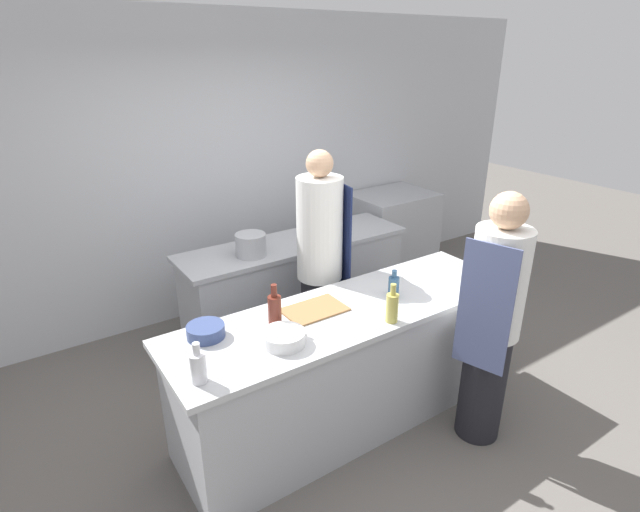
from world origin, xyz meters
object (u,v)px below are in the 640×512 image
bottle_wine (394,286)px  bottle_cooking_oil (198,367)px  chef_at_stove (320,267)px  stockpot (251,245)px  bottle_olive_oil (275,310)px  oven_range (391,235)px  bottle_vinegar (392,307)px  bowl_prep_small (284,338)px  bowl_mixing_large (206,331)px  chef_at_prep_near (492,323)px

bottle_wine → bottle_cooking_oil: 1.47m
chef_at_stove → stockpot: size_ratio=7.25×
bottle_olive_oil → stockpot: (0.39, 1.10, -0.02)m
oven_range → chef_at_stove: bearing=-147.3°
oven_range → bottle_vinegar: bottle_vinegar is taller
bottle_cooking_oil → bowl_prep_small: (0.53, 0.07, -0.05)m
bottle_wine → bowl_mixing_large: bearing=170.3°
bottle_cooking_oil → stockpot: 1.68m
bottle_wine → bottle_cooking_oil: size_ratio=0.84×
bowl_prep_small → chef_at_stove: bearing=44.5°
chef_at_prep_near → bottle_cooking_oil: (-1.76, 0.43, 0.11)m
bottle_olive_oil → bottle_cooking_oil: size_ratio=1.25×
chef_at_stove → bowl_mixing_large: chef_at_stove is taller
oven_range → stockpot: 2.17m
chef_at_stove → chef_at_prep_near: bearing=30.2°
bottle_olive_oil → stockpot: bearing=70.3°
bottle_olive_oil → stockpot: 1.17m
bottle_cooking_oil → bowl_mixing_large: (0.19, 0.39, -0.05)m
chef_at_prep_near → bowl_mixing_large: size_ratio=7.65×
oven_range → bottle_vinegar: 2.74m
stockpot → oven_range: bearing=15.2°
chef_at_stove → bottle_wine: 0.66m
bottle_wine → bowl_mixing_large: bottle_wine is taller
bottle_wine → bottle_cooking_oil: (-1.46, -0.17, 0.01)m
oven_range → bowl_mixing_large: oven_range is taller
bowl_mixing_large → bowl_prep_small: (0.34, -0.32, 0.00)m
chef_at_stove → bowl_mixing_large: 1.17m
chef_at_prep_near → bottle_wine: size_ratio=9.02×
chef_at_stove → bowl_prep_small: 1.06m
stockpot → chef_at_stove: bearing=-61.1°
bowl_mixing_large → bottle_vinegar: bearing=-24.8°
bottle_vinegar → stockpot: (-0.24, 1.45, -0.01)m
bottle_olive_oil → bottle_vinegar: size_ratio=1.11×
oven_range → bowl_prep_small: (-2.48, -1.85, 0.44)m
oven_range → stockpot: (-2.04, -0.55, 0.50)m
bottle_vinegar → chef_at_prep_near: bearing=-32.1°
oven_range → bottle_olive_oil: bottle_olive_oil is taller
chef_at_prep_near → stockpot: bearing=6.4°
bowl_prep_small → stockpot: 1.37m
bottle_vinegar → stockpot: size_ratio=1.03×
chef_at_prep_near → bottle_wine: (-0.30, 0.60, 0.10)m
oven_range → bowl_mixing_large: bearing=-151.5°
bowl_mixing_large → bottle_olive_oil: bearing=-17.5°
bottle_cooking_oil → bowl_mixing_large: 0.43m
chef_at_stove → bottle_vinegar: chef_at_stove is taller
chef_at_prep_near → bowl_mixing_large: bearing=45.6°
bottle_olive_oil → chef_at_prep_near: bearing=-30.5°
oven_range → chef_at_stove: (-1.73, -1.11, 0.43)m
bottle_olive_oil → bottle_wine: bottle_olive_oil is taller
chef_at_stove → bottle_olive_oil: bearing=-42.6°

